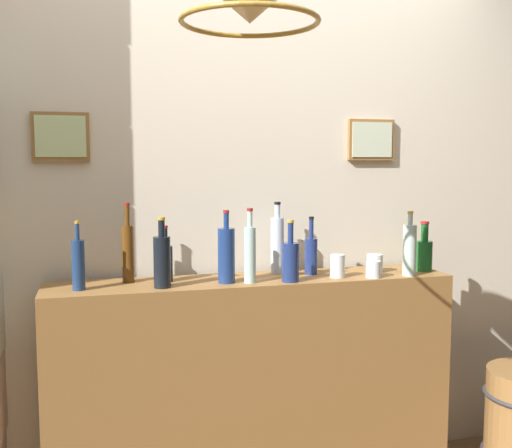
% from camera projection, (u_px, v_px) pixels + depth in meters
% --- Properties ---
extents(panelled_rear_partition, '(3.66, 0.15, 2.89)m').
position_uv_depth(panelled_rear_partition, '(239.00, 161.00, 2.86)').
color(panelled_rear_partition, beige).
rests_on(panelled_rear_partition, ground).
extents(bar_shelf_unit, '(1.81, 0.34, 1.00)m').
position_uv_depth(bar_shelf_unit, '(253.00, 387.00, 2.73)').
color(bar_shelf_unit, olive).
rests_on(bar_shelf_unit, ground).
extents(liquor_bottle_rum, '(0.07, 0.07, 0.29)m').
position_uv_depth(liquor_bottle_rum, '(162.00, 260.00, 2.48)').
color(liquor_bottle_rum, black).
rests_on(liquor_bottle_rum, bar_shelf_unit).
extents(liquor_bottle_mezcal, '(0.06, 0.06, 0.33)m').
position_uv_depth(liquor_bottle_mezcal, '(277.00, 244.00, 2.80)').
color(liquor_bottle_mezcal, silver).
rests_on(liquor_bottle_mezcal, bar_shelf_unit).
extents(liquor_bottle_brandy, '(0.06, 0.06, 0.30)m').
position_uv_depth(liquor_bottle_brandy, '(409.00, 249.00, 2.74)').
color(liquor_bottle_brandy, '#ADCBC3').
rests_on(liquor_bottle_brandy, bar_shelf_unit).
extents(liquor_bottle_vodka, '(0.05, 0.05, 0.34)m').
position_uv_depth(liquor_bottle_vodka, '(128.00, 251.00, 2.59)').
color(liquor_bottle_vodka, '#5A3512').
rests_on(liquor_bottle_vodka, bar_shelf_unit).
extents(liquor_bottle_vermouth, '(0.06, 0.06, 0.27)m').
position_uv_depth(liquor_bottle_vermouth, '(311.00, 254.00, 2.78)').
color(liquor_bottle_vermouth, navy).
rests_on(liquor_bottle_vermouth, bar_shelf_unit).
extents(liquor_bottle_whiskey, '(0.08, 0.08, 0.24)m').
position_uv_depth(liquor_bottle_whiskey, '(424.00, 253.00, 2.87)').
color(liquor_bottle_whiskey, '#185624').
rests_on(liquor_bottle_whiskey, bar_shelf_unit).
extents(liquor_bottle_amaro, '(0.07, 0.07, 0.31)m').
position_uv_depth(liquor_bottle_amaro, '(226.00, 254.00, 2.58)').
color(liquor_bottle_amaro, navy).
rests_on(liquor_bottle_amaro, bar_shelf_unit).
extents(liquor_bottle_sherry, '(0.06, 0.06, 0.25)m').
position_uv_depth(liquor_bottle_sherry, '(165.00, 262.00, 2.61)').
color(liquor_bottle_sherry, black).
rests_on(liquor_bottle_sherry, bar_shelf_unit).
extents(liquor_bottle_gin, '(0.08, 0.08, 0.27)m').
position_uv_depth(liquor_bottle_gin, '(290.00, 260.00, 2.60)').
color(liquor_bottle_gin, navy).
rests_on(liquor_bottle_gin, bar_shelf_unit).
extents(liquor_bottle_rye, '(0.05, 0.05, 0.32)m').
position_uv_depth(liquor_bottle_rye, '(250.00, 253.00, 2.58)').
color(liquor_bottle_rye, '#A9CFC8').
rests_on(liquor_bottle_rye, bar_shelf_unit).
extents(liquor_bottle_tequila, '(0.05, 0.05, 0.28)m').
position_uv_depth(liquor_bottle_tequila, '(78.00, 264.00, 2.43)').
color(liquor_bottle_tequila, navy).
rests_on(liquor_bottle_tequila, bar_shelf_unit).
extents(glass_tumbler_rocks, '(0.07, 0.07, 0.10)m').
position_uv_depth(glass_tumbler_rocks, '(337.00, 266.00, 2.71)').
color(glass_tumbler_rocks, silver).
rests_on(glass_tumbler_rocks, bar_shelf_unit).
extents(glass_tumbler_highball, '(0.07, 0.07, 0.08)m').
position_uv_depth(glass_tumbler_highball, '(373.00, 269.00, 2.70)').
color(glass_tumbler_highball, silver).
rests_on(glass_tumbler_highball, bar_shelf_unit).
extents(glass_tumbler_shot, '(0.08, 0.08, 0.09)m').
position_uv_depth(glass_tumbler_shot, '(375.00, 263.00, 2.83)').
color(glass_tumbler_shot, silver).
rests_on(glass_tumbler_shot, bar_shelf_unit).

